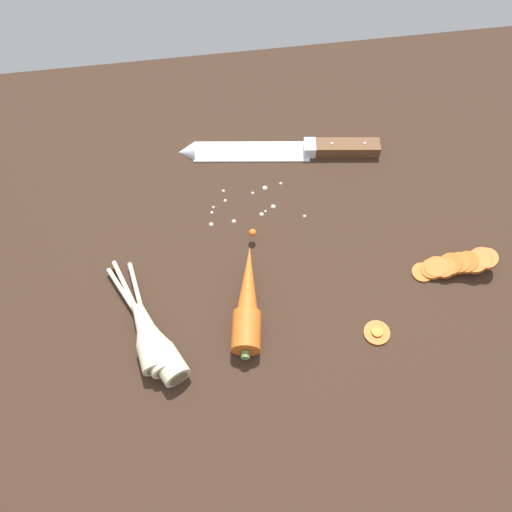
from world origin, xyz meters
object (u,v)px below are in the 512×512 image
at_px(whole_carrot, 248,301).
at_px(parsnip_front, 147,332).
at_px(carrot_slice_stray_near, 377,332).
at_px(carrot_slice_stack, 456,264).
at_px(parsnip_mid_left, 147,332).
at_px(chefs_knife, 276,150).
at_px(parsnip_mid_right, 154,340).

relative_size(whole_carrot, parsnip_front, 1.14).
bearing_deg(carrot_slice_stray_near, carrot_slice_stack, 31.76).
distance_m(parsnip_front, carrot_slice_stray_near, 0.33).
distance_m(carrot_slice_stack, carrot_slice_stray_near, 0.17).
distance_m(parsnip_mid_left, carrot_slice_stray_near, 0.33).
distance_m(chefs_knife, parsnip_front, 0.39).
height_order(chefs_knife, parsnip_front, parsnip_front).
bearing_deg(whole_carrot, parsnip_mid_left, -168.62).
bearing_deg(parsnip_mid_left, carrot_slice_stray_near, -6.50).
bearing_deg(parsnip_mid_right, parsnip_mid_left, 123.51).
distance_m(parsnip_front, carrot_slice_stack, 0.47).
distance_m(parsnip_front, parsnip_mid_left, 0.00).
bearing_deg(parsnip_front, carrot_slice_stray_near, -6.54).
bearing_deg(parsnip_front, chefs_knife, 53.59).
bearing_deg(chefs_knife, whole_carrot, -106.69).
height_order(chefs_knife, parsnip_mid_left, parsnip_mid_left).
bearing_deg(parsnip_mid_left, carrot_slice_stack, 6.18).
height_order(parsnip_mid_right, carrot_slice_stray_near, parsnip_mid_right).
height_order(chefs_knife, parsnip_mid_right, parsnip_mid_right).
relative_size(parsnip_mid_left, parsnip_mid_right, 0.98).
xyz_separation_m(chefs_knife, carrot_slice_stray_near, (0.09, -0.36, -0.00)).
height_order(whole_carrot, parsnip_mid_left, whole_carrot).
distance_m(parsnip_mid_right, carrot_slice_stack, 0.47).
relative_size(carrot_slice_stack, carrot_slice_stray_near, 3.31).
bearing_deg(parsnip_front, parsnip_mid_right, -55.69).
xyz_separation_m(parsnip_front, carrot_slice_stray_near, (0.33, -0.04, -0.02)).
bearing_deg(chefs_knife, carrot_slice_stray_near, -75.17).
distance_m(whole_carrot, parsnip_mid_left, 0.15).
xyz_separation_m(whole_carrot, carrot_slice_stack, (0.32, 0.02, -0.01)).
bearing_deg(carrot_slice_stray_near, parsnip_mid_left, 173.50).
xyz_separation_m(chefs_knife, carrot_slice_stack, (0.24, -0.27, 0.01)).
distance_m(parsnip_mid_left, parsnip_mid_right, 0.02).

